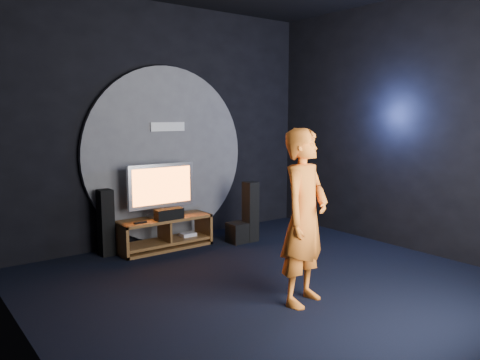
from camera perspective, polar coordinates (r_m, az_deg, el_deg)
name	(u,v)px	position (r m, az deg, el deg)	size (l,w,h in m)	color
floor	(273,286)	(5.37, 4.09, -12.74)	(5.00, 5.00, 0.00)	black
back_wall	(164,125)	(7.10, -9.24, 6.69)	(5.00, 0.04, 3.50)	black
left_wall	(23,134)	(3.86, -24.95, 5.06)	(0.04, 5.00, 3.50)	black
right_wall	(411,125)	(6.93, 20.12, 6.28)	(0.04, 5.00, 3.50)	black
wall_disc_panel	(167,155)	(7.07, -8.94, 3.06)	(2.60, 0.11, 2.60)	#515156
media_console	(165,235)	(6.79, -9.12, -6.63)	(1.35, 0.45, 0.45)	#925C2D
tv	(161,188)	(6.71, -9.57, -0.96)	(1.01, 0.22, 0.76)	#AEAEB5
center_speaker	(169,214)	(6.59, -8.64, -4.13)	(0.40, 0.15, 0.15)	black
remote	(140,222)	(6.44, -12.06, -5.08)	(0.18, 0.05, 0.02)	black
tower_speaker_left	(106,223)	(6.59, -16.04, -5.01)	(0.18, 0.20, 0.90)	black
tower_speaker_right	(250,212)	(7.05, 1.29, -3.86)	(0.18, 0.20, 0.90)	black
subwoofer	(238,233)	(7.02, -0.30, -6.43)	(0.27, 0.27, 0.30)	black
player	(305,217)	(4.71, 7.88, -4.52)	(0.64, 0.42, 1.77)	orange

